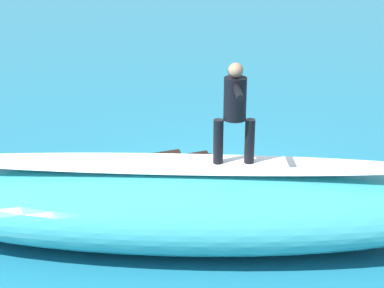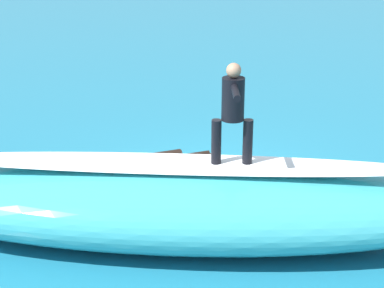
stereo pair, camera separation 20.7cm
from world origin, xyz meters
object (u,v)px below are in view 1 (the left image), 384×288
(surfer_riding, at_px, (235,106))
(surfboard_paddling, at_px, (161,166))
(surfer_paddling, at_px, (167,158))
(surfboard_riding, at_px, (233,166))

(surfer_riding, relative_size, surfboard_paddling, 0.75)
(surfer_riding, relative_size, surfer_paddling, 1.06)
(surfboard_riding, relative_size, surfboard_paddling, 1.02)
(surfer_riding, bearing_deg, surfboard_riding, -102.26)
(surfboard_riding, height_order, surfer_riding, surfer_riding)
(surfboard_riding, bearing_deg, surfboard_paddling, -68.55)
(surfer_riding, distance_m, surfer_paddling, 3.83)
(surfboard_riding, xyz_separation_m, surfboard_paddling, (1.79, -2.68, -1.27))
(surfboard_riding, distance_m, surfboard_paddling, 3.47)
(surfer_paddling, bearing_deg, surfer_riding, 87.58)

